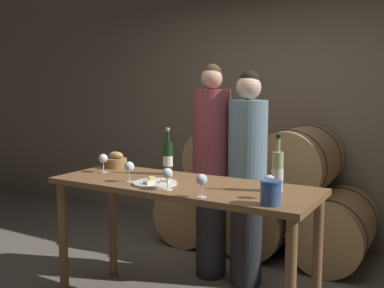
# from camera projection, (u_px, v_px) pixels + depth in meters

# --- Properties ---
(stone_wall_back) EXTENTS (10.00, 0.12, 3.20)m
(stone_wall_back) POSITION_uv_depth(u_px,v_px,m) (284.00, 86.00, 4.69)
(stone_wall_back) COLOR #7F705B
(stone_wall_back) RESTS_ON ground_plane
(barrel_stack) EXTENTS (2.04, 0.84, 1.23)m
(barrel_stack) POSITION_uv_depth(u_px,v_px,m) (263.00, 194.00, 4.36)
(barrel_stack) COLOR tan
(barrel_stack) RESTS_ON ground_plane
(tasting_table) EXTENTS (1.83, 0.67, 0.95)m
(tasting_table) POSITION_uv_depth(u_px,v_px,m) (182.00, 202.00, 3.05)
(tasting_table) COLOR brown
(tasting_table) RESTS_ON ground_plane
(person_left) EXTENTS (0.31, 0.31, 1.78)m
(person_left) POSITION_uv_depth(u_px,v_px,m) (211.00, 169.00, 3.71)
(person_left) COLOR #232326
(person_left) RESTS_ON ground_plane
(person_right) EXTENTS (0.31, 0.31, 1.72)m
(person_right) POSITION_uv_depth(u_px,v_px,m) (247.00, 176.00, 3.55)
(person_right) COLOR #232326
(person_right) RESTS_ON ground_plane
(wine_bottle_red) EXTENTS (0.07, 0.07, 0.35)m
(wine_bottle_red) POSITION_uv_depth(u_px,v_px,m) (168.00, 158.00, 3.32)
(wine_bottle_red) COLOR #193819
(wine_bottle_red) RESTS_ON tasting_table
(wine_bottle_white) EXTENTS (0.07, 0.07, 0.35)m
(wine_bottle_white) POSITION_uv_depth(u_px,v_px,m) (277.00, 171.00, 2.77)
(wine_bottle_white) COLOR #ADBC7F
(wine_bottle_white) RESTS_ON tasting_table
(blue_crock) EXTENTS (0.12, 0.12, 0.14)m
(blue_crock) POSITION_uv_depth(u_px,v_px,m) (271.00, 192.00, 2.46)
(blue_crock) COLOR #335693
(blue_crock) RESTS_ON tasting_table
(bread_basket) EXTENTS (0.18, 0.18, 0.13)m
(bread_basket) POSITION_uv_depth(u_px,v_px,m) (116.00, 161.00, 3.60)
(bread_basket) COLOR olive
(bread_basket) RESTS_ON tasting_table
(cheese_plate) EXTENTS (0.30, 0.30, 0.04)m
(cheese_plate) POSITION_uv_depth(u_px,v_px,m) (155.00, 183.00, 2.99)
(cheese_plate) COLOR white
(cheese_plate) RESTS_ON tasting_table
(wine_glass_far_left) EXTENTS (0.07, 0.07, 0.14)m
(wine_glass_far_left) POSITION_uv_depth(u_px,v_px,m) (103.00, 159.00, 3.39)
(wine_glass_far_left) COLOR white
(wine_glass_far_left) RESTS_ON tasting_table
(wine_glass_left) EXTENTS (0.07, 0.07, 0.14)m
(wine_glass_left) POSITION_uv_depth(u_px,v_px,m) (129.00, 167.00, 3.05)
(wine_glass_left) COLOR white
(wine_glass_left) RESTS_ON tasting_table
(wine_glass_center) EXTENTS (0.07, 0.07, 0.14)m
(wine_glass_center) POSITION_uv_depth(u_px,v_px,m) (168.00, 174.00, 2.81)
(wine_glass_center) COLOR white
(wine_glass_center) RESTS_ON tasting_table
(wine_glass_right) EXTENTS (0.07, 0.07, 0.14)m
(wine_glass_right) POSITION_uv_depth(u_px,v_px,m) (202.00, 180.00, 2.62)
(wine_glass_right) COLOR white
(wine_glass_right) RESTS_ON tasting_table
(wine_glass_far_right) EXTENTS (0.07, 0.07, 0.14)m
(wine_glass_far_right) POSITION_uv_depth(u_px,v_px,m) (269.00, 182.00, 2.59)
(wine_glass_far_right) COLOR white
(wine_glass_far_right) RESTS_ON tasting_table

